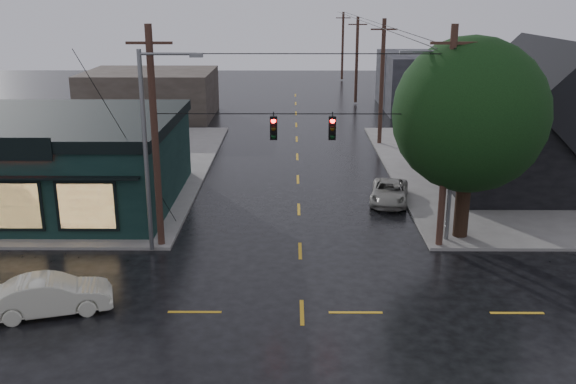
{
  "coord_description": "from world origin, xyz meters",
  "views": [
    {
      "loc": [
        -0.38,
        -21.48,
        11.31
      ],
      "look_at": [
        -0.55,
        5.25,
        3.08
      ],
      "focal_mm": 40.0,
      "sensor_mm": 36.0,
      "label": 1
    }
  ],
  "objects_px": {
    "utility_pole_nw": "(162,246)",
    "suv_silver": "(389,192)",
    "corner_tree": "(470,115)",
    "sedan_cream": "(51,295)",
    "utility_pole_ne": "(439,247)"
  },
  "relations": [
    {
      "from": "suv_silver",
      "to": "corner_tree",
      "type": "bearing_deg",
      "value": -54.71
    },
    {
      "from": "corner_tree",
      "to": "suv_silver",
      "type": "relative_size",
      "value": 2.17
    },
    {
      "from": "corner_tree",
      "to": "utility_pole_nw",
      "type": "xyz_separation_m",
      "value": [
        -14.27,
        -1.16,
        -6.04
      ]
    },
    {
      "from": "sedan_cream",
      "to": "suv_silver",
      "type": "distance_m",
      "value": 19.68
    },
    {
      "from": "utility_pole_ne",
      "to": "sedan_cream",
      "type": "distance_m",
      "value": 17.1
    },
    {
      "from": "utility_pole_nw",
      "to": "suv_silver",
      "type": "xyz_separation_m",
      "value": [
        11.66,
        6.81,
        0.61
      ]
    },
    {
      "from": "utility_pole_ne",
      "to": "suv_silver",
      "type": "xyz_separation_m",
      "value": [
        -1.34,
        6.81,
        0.61
      ]
    },
    {
      "from": "corner_tree",
      "to": "sedan_cream",
      "type": "height_order",
      "value": "corner_tree"
    },
    {
      "from": "corner_tree",
      "to": "suv_silver",
      "type": "height_order",
      "value": "corner_tree"
    },
    {
      "from": "sedan_cream",
      "to": "utility_pole_nw",
      "type": "bearing_deg",
      "value": -39.61
    },
    {
      "from": "utility_pole_nw",
      "to": "suv_silver",
      "type": "distance_m",
      "value": 13.51
    },
    {
      "from": "sedan_cream",
      "to": "utility_pole_ne",
      "type": "bearing_deg",
      "value": -84.19
    },
    {
      "from": "sedan_cream",
      "to": "suv_silver",
      "type": "relative_size",
      "value": 0.99
    },
    {
      "from": "utility_pole_ne",
      "to": "utility_pole_nw",
      "type": "bearing_deg",
      "value": 180.0
    },
    {
      "from": "utility_pole_nw",
      "to": "sedan_cream",
      "type": "relative_size",
      "value": 2.33
    }
  ]
}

